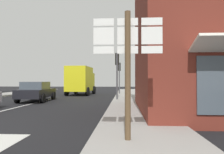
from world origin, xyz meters
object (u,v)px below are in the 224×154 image
at_px(sedan_far, 37,91).
at_px(traffic_light_near_right, 117,65).
at_px(traffic_light_far_right, 119,71).
at_px(delivery_truck, 81,80).
at_px(route_sign_post, 128,61).

distance_m(sedan_far, traffic_light_near_right, 6.38).
relative_size(traffic_light_near_right, traffic_light_far_right, 1.03).
relative_size(delivery_truck, traffic_light_far_right, 1.43).
height_order(delivery_truck, route_sign_post, route_sign_post).
distance_m(route_sign_post, traffic_light_far_right, 18.21).
bearing_deg(traffic_light_near_right, delivery_truck, 122.02).
distance_m(delivery_truck, traffic_light_near_right, 8.07).
bearing_deg(traffic_light_near_right, traffic_light_far_right, 90.00).
distance_m(traffic_light_near_right, traffic_light_far_right, 7.22).
xyz_separation_m(traffic_light_near_right, traffic_light_far_right, (-0.00, 7.22, -0.08)).
distance_m(route_sign_post, traffic_light_near_right, 11.01).
relative_size(route_sign_post, traffic_light_far_right, 0.90).
bearing_deg(delivery_truck, route_sign_post, -74.64).
bearing_deg(delivery_truck, traffic_light_near_right, -57.98).
distance_m(delivery_truck, route_sign_post, 18.41).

